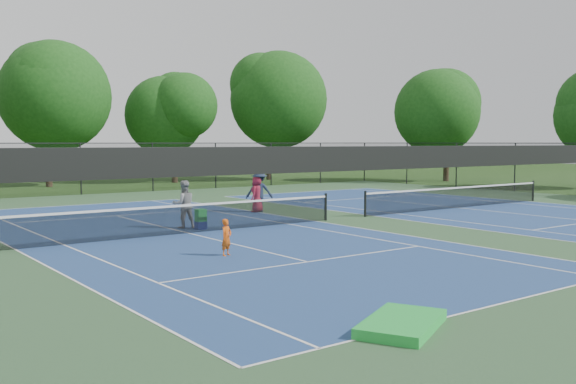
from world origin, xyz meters
TOP-DOWN VIEW (x-y plane):
  - ground at (0.00, 0.00)m, footprint 140.00×140.00m
  - court_pad at (0.00, 0.00)m, footprint 36.00×36.00m
  - tennis_court_left at (-7.00, 0.00)m, footprint 12.00×23.83m
  - tennis_court_right at (7.00, 0.00)m, footprint 12.00×23.83m
  - perimeter_fence at (0.00, 0.00)m, footprint 36.08×36.08m
  - tree_back_b at (-4.00, 26.00)m, footprint 7.60×7.60m
  - tree_back_c at (5.00, 25.00)m, footprint 6.00×6.00m
  - tree_back_d at (13.00, 24.00)m, footprint 7.80×7.80m
  - tree_side_e at (23.00, 14.00)m, footprint 6.60×6.60m
  - child_player at (-8.17, -4.38)m, footprint 0.43×0.36m
  - instructor at (-6.47, 1.36)m, footprint 0.93×0.79m
  - bystander_b at (-1.36, 4.15)m, footprint 1.34×1.23m
  - bystander_c at (-1.49, 4.12)m, footprint 0.93×0.84m
  - ball_crate at (-6.18, 0.65)m, footprint 0.36×0.32m
  - ball_hopper at (-6.18, 0.65)m, footprint 0.35×0.30m
  - green_tarp at (-9.40, -11.90)m, footprint 2.11×1.77m

SIDE VIEW (x-z plane):
  - ground at x=0.00m, z-range 0.00..0.00m
  - court_pad at x=0.00m, z-range 0.00..0.01m
  - green_tarp at x=-9.40m, z-range 0.01..0.18m
  - tennis_court_left at x=-7.00m, z-range -0.44..0.63m
  - tennis_court_right at x=7.00m, z-range -0.44..0.63m
  - ball_crate at x=-6.18m, z-range 0.00..0.29m
  - child_player at x=-8.17m, z-range 0.00..1.00m
  - ball_hopper at x=-6.18m, z-range 0.29..0.72m
  - bystander_c at x=-1.49m, z-range 0.00..1.60m
  - instructor at x=-6.47m, z-range 0.00..1.70m
  - bystander_b at x=-1.36m, z-range 0.00..1.81m
  - perimeter_fence at x=0.00m, z-range 0.09..3.11m
  - tree_back_c at x=5.00m, z-range 1.28..9.68m
  - tree_side_e at x=23.00m, z-range 1.37..10.25m
  - tree_back_b at x=-4.00m, z-range 1.58..11.61m
  - tree_back_d at x=13.00m, z-range 1.64..12.01m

